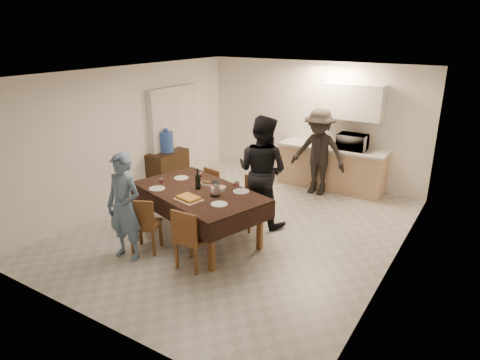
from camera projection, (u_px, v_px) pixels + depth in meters
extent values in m
cube|color=beige|center=(240.00, 228.00, 7.35)|extent=(5.00, 6.00, 0.02)
cube|color=white|center=(240.00, 73.00, 6.48)|extent=(5.00, 6.00, 0.02)
cube|color=white|center=(313.00, 122.00, 9.31)|extent=(5.00, 0.02, 2.60)
cube|color=white|center=(90.00, 223.00, 4.52)|extent=(5.00, 0.02, 2.60)
cube|color=white|center=(129.00, 136.00, 8.17)|extent=(0.02, 6.00, 2.60)
cube|color=white|center=(400.00, 183.00, 5.67)|extent=(0.02, 6.00, 2.60)
cube|color=white|center=(174.00, 136.00, 9.17)|extent=(0.15, 1.40, 2.10)
cube|color=tan|center=(331.00, 169.00, 9.05)|extent=(2.20, 0.60, 0.86)
cube|color=beige|center=(333.00, 148.00, 8.90)|extent=(2.24, 0.64, 0.05)
cube|color=white|center=(353.00, 102.00, 8.53)|extent=(1.20, 0.34, 0.70)
cube|color=black|center=(199.00, 192.00, 6.72)|extent=(2.40, 1.81, 0.04)
cube|color=brown|center=(200.00, 216.00, 6.86)|extent=(0.08, 0.08, 0.79)
cube|color=brown|center=(146.00, 224.00, 6.48)|extent=(0.54, 0.54, 0.05)
cube|color=brown|center=(136.00, 214.00, 6.25)|extent=(0.39, 0.20, 0.44)
cube|color=brown|center=(193.00, 238.00, 6.02)|extent=(0.43, 0.43, 0.05)
cube|color=brown|center=(184.00, 228.00, 5.79)|extent=(0.42, 0.06, 0.45)
cube|color=brown|center=(205.00, 195.00, 7.68)|extent=(0.46, 0.46, 0.05)
cube|color=brown|center=(198.00, 185.00, 7.46)|extent=(0.39, 0.12, 0.42)
cube|color=brown|center=(248.00, 204.00, 7.23)|extent=(0.45, 0.45, 0.05)
cube|color=brown|center=(242.00, 195.00, 7.00)|extent=(0.40, 0.09, 0.43)
cube|color=black|center=(168.00, 171.00, 8.99)|extent=(0.45, 0.89, 0.82)
cylinder|color=blue|center=(167.00, 142.00, 8.78)|extent=(0.28, 0.28, 0.42)
cylinder|color=white|center=(215.00, 189.00, 6.46)|extent=(0.14, 0.14, 0.22)
cube|color=gold|center=(189.00, 198.00, 6.35)|extent=(0.44, 0.36, 0.05)
cylinder|color=silver|center=(221.00, 189.00, 6.70)|extent=(0.16, 0.16, 0.06)
cylinder|color=silver|center=(207.00, 184.00, 6.96)|extent=(0.21, 0.21, 0.04)
cylinder|color=silver|center=(157.00, 189.00, 6.77)|extent=(0.25, 0.25, 0.01)
cylinder|color=silver|center=(219.00, 204.00, 6.17)|extent=(0.24, 0.24, 0.01)
cylinder|color=silver|center=(181.00, 178.00, 7.25)|extent=(0.24, 0.24, 0.01)
cylinder|color=silver|center=(241.00, 192.00, 6.65)|extent=(0.25, 0.25, 0.01)
imported|color=white|center=(352.00, 142.00, 8.63)|extent=(0.58, 0.39, 0.32)
imported|color=slate|center=(124.00, 207.00, 6.16)|extent=(0.62, 0.43, 1.61)
imported|color=black|center=(262.00, 171.00, 7.24)|extent=(0.95, 0.75, 1.91)
imported|color=black|center=(318.00, 152.00, 8.60)|extent=(1.14, 0.65, 1.76)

